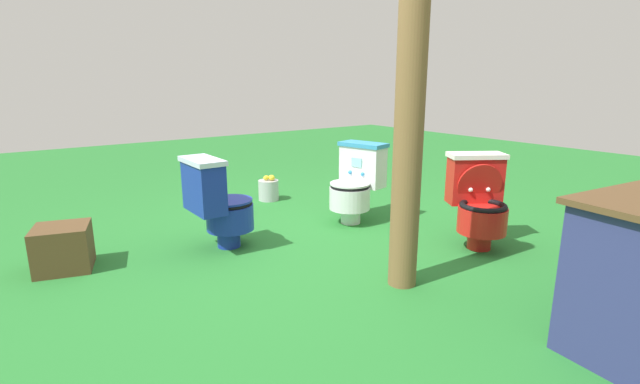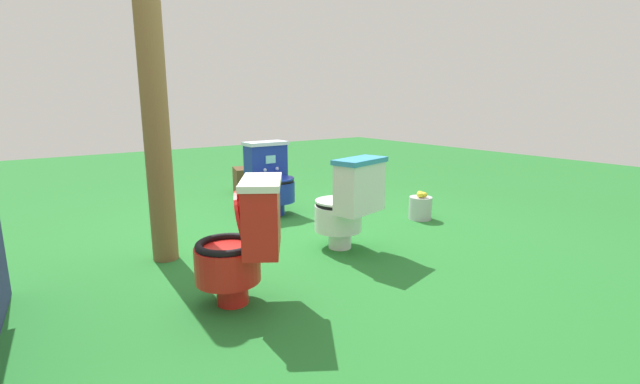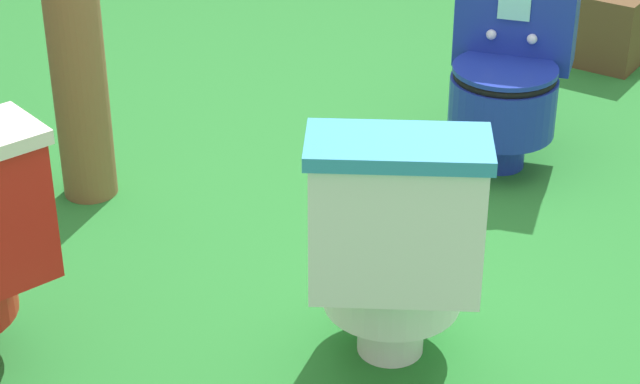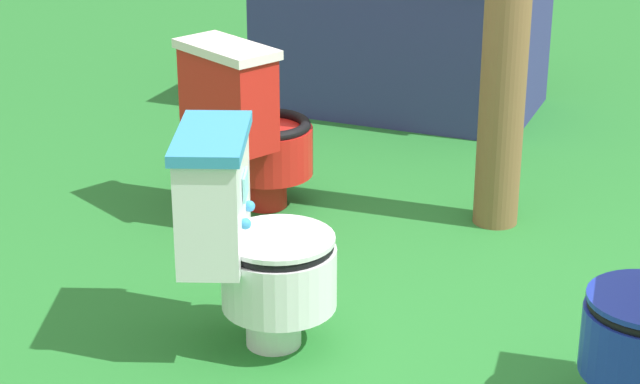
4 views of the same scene
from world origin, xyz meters
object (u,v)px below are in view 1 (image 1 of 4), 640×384
(toilet_red, at_px, (479,200))
(toilet_white, at_px, (356,182))
(toilet_blue, at_px, (219,203))
(wooden_post, at_px, (408,147))
(lemon_bucket, at_px, (269,190))
(small_crate, at_px, (63,248))

(toilet_red, xyz_separation_m, toilet_white, (0.36, -1.05, -0.00))
(toilet_blue, xyz_separation_m, toilet_red, (-1.68, 1.14, 0.00))
(toilet_red, distance_m, wooden_post, 1.13)
(toilet_white, bearing_deg, toilet_blue, 72.23)
(wooden_post, height_order, lemon_bucket, wooden_post)
(wooden_post, distance_m, lemon_bucket, 2.50)
(toilet_white, distance_m, lemon_bucket, 1.20)
(toilet_red, xyz_separation_m, wooden_post, (0.99, 0.15, 0.52))
(toilet_white, xyz_separation_m, lemon_bucket, (0.27, -1.14, -0.25))
(wooden_post, bearing_deg, toilet_red, -171.18)
(lemon_bucket, bearing_deg, toilet_blue, 45.48)
(small_crate, distance_m, lemon_bucket, 2.24)
(toilet_red, bearing_deg, small_crate, 5.38)
(toilet_blue, bearing_deg, small_crate, -104.31)
(lemon_bucket, bearing_deg, wooden_post, 81.35)
(toilet_white, height_order, wooden_post, wooden_post)
(small_crate, bearing_deg, lemon_bucket, -159.11)
(wooden_post, bearing_deg, lemon_bucket, -98.65)
(toilet_blue, bearing_deg, toilet_white, 86.16)
(toilet_red, height_order, lemon_bucket, toilet_red)
(toilet_red, height_order, toilet_white, same)
(toilet_blue, bearing_deg, wooden_post, 27.70)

